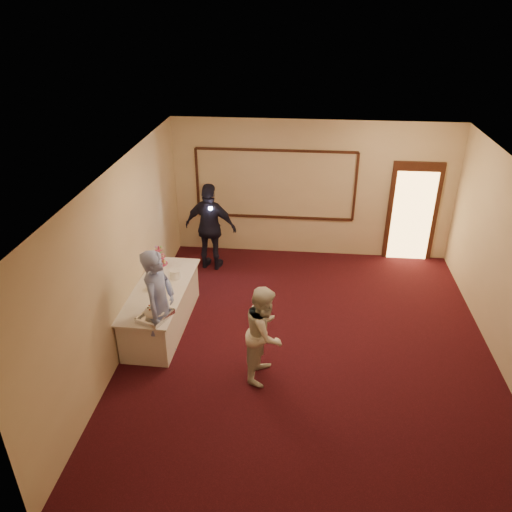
{
  "coord_description": "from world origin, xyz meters",
  "views": [
    {
      "loc": [
        -0.2,
        -6.7,
        5.21
      ],
      "look_at": [
        -0.97,
        1.0,
        1.15
      ],
      "focal_mm": 35.0,
      "sensor_mm": 36.0,
      "label": 1
    }
  ],
  "objects": [
    {
      "name": "man",
      "position": [
        -2.33,
        -0.42,
        0.95
      ],
      "size": [
        0.56,
        0.76,
        1.9
      ],
      "primitive_type": "imported",
      "rotation": [
        0.0,
        0.0,
        1.41
      ],
      "color": "#8397DC",
      "rests_on": "floor"
    },
    {
      "name": "cupcake_stand",
      "position": [
        -2.79,
        1.23,
        0.92
      ],
      "size": [
        0.28,
        0.28,
        0.41
      ],
      "color": "#BE3865",
      "rests_on": "buffet_table"
    },
    {
      "name": "guest",
      "position": [
        -2.08,
        2.59,
        0.94
      ],
      "size": [
        1.17,
        0.65,
        1.88
      ],
      "primitive_type": "imported",
      "rotation": [
        0.0,
        0.0,
        2.96
      ],
      "color": "black",
      "rests_on": "floor"
    },
    {
      "name": "doorway",
      "position": [
        2.15,
        3.45,
        1.08
      ],
      "size": [
        1.05,
        0.07,
        2.2
      ],
      "color": "black",
      "rests_on": "floor"
    },
    {
      "name": "woman",
      "position": [
        -0.67,
        -0.71,
        0.77
      ],
      "size": [
        0.72,
        0.85,
        1.55
      ],
      "primitive_type": "imported",
      "rotation": [
        0.0,
        0.0,
        1.38
      ],
      "color": "silver",
      "rests_on": "floor"
    },
    {
      "name": "room_walls",
      "position": [
        0.0,
        0.0,
        2.03
      ],
      "size": [
        6.04,
        7.04,
        3.02
      ],
      "color": "beige",
      "rests_on": "floor"
    },
    {
      "name": "tart",
      "position": [
        -2.45,
        0.01,
        0.79
      ],
      "size": [
        0.25,
        0.25,
        0.05
      ],
      "color": "white",
      "rests_on": "buffet_table"
    },
    {
      "name": "plate_stack_a",
      "position": [
        -2.67,
        0.32,
        0.84
      ],
      "size": [
        0.17,
        0.17,
        0.14
      ],
      "color": "white",
      "rests_on": "buffet_table"
    },
    {
      "name": "buffet_table",
      "position": [
        -2.56,
        0.36,
        0.39
      ],
      "size": [
        0.94,
        2.31,
        0.77
      ],
      "color": "silver",
      "rests_on": "floor"
    },
    {
      "name": "camera_flash",
      "position": [
        -2.02,
        2.36,
        1.45
      ],
      "size": [
        0.07,
        0.04,
        0.05
      ],
      "primitive_type": "cube",
      "rotation": [
        0.0,
        0.0,
        0.06
      ],
      "color": "white",
      "rests_on": "guest"
    },
    {
      "name": "wall_molding",
      "position": [
        -0.8,
        3.47,
        1.6
      ],
      "size": [
        3.45,
        0.04,
        1.55
      ],
      "color": "black",
      "rests_on": "room_walls"
    },
    {
      "name": "floor",
      "position": [
        0.0,
        0.0,
        0.0
      ],
      "size": [
        7.0,
        7.0,
        0.0
      ],
      "primitive_type": "plane",
      "color": "black",
      "rests_on": "ground"
    },
    {
      "name": "plate_stack_b",
      "position": [
        -2.38,
        0.74,
        0.85
      ],
      "size": [
        0.2,
        0.2,
        0.16
      ],
      "color": "white",
      "rests_on": "buffet_table"
    },
    {
      "name": "pavlova_tray",
      "position": [
        -2.39,
        -0.49,
        0.86
      ],
      "size": [
        0.55,
        0.63,
        0.2
      ],
      "color": "silver",
      "rests_on": "buffet_table"
    }
  ]
}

